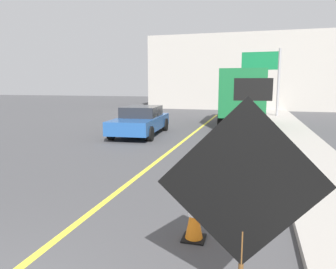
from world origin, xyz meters
TOP-DOWN VIEW (x-y plane):
  - sidewalk_curb at (4.72, 6.00)m, footprint 2.07×48.00m
  - lane_center_stripe at (0.00, 6.00)m, footprint 0.14×36.00m
  - roadwork_sign at (2.89, 1.51)m, footprint 1.61×0.29m
  - arrow_board_trailer at (2.84, 12.48)m, footprint 1.60×1.88m
  - box_truck at (2.19, 18.16)m, footprint 2.76×6.89m
  - pickup_car at (-2.39, 12.88)m, footprint 2.27×4.92m
  - highway_guide_sign at (3.75, 23.22)m, footprint 2.79×0.22m
  - far_building_block at (2.24, 32.81)m, footprint 19.81×7.13m
  - traffic_cone_near_sign at (2.10, 3.21)m, footprint 0.36×0.36m
  - traffic_cone_mid_lane at (2.46, 6.33)m, footprint 0.36×0.36m
  - traffic_cone_far_lane at (2.45, 9.28)m, footprint 0.36×0.36m

SIDE VIEW (x-z plane):
  - lane_center_stripe at x=0.00m, z-range 0.00..0.01m
  - sidewalk_curb at x=4.72m, z-range 0.00..0.14m
  - traffic_cone_mid_lane at x=2.46m, z-range -0.01..0.62m
  - traffic_cone_far_lane at x=2.45m, z-range -0.01..0.67m
  - traffic_cone_near_sign at x=2.10m, z-range -0.01..0.77m
  - arrow_board_trailer at x=2.84m, z-range -0.87..1.83m
  - pickup_car at x=-2.39m, z-range 0.01..1.39m
  - roadwork_sign at x=2.89m, z-range 0.30..2.64m
  - box_truck at x=2.19m, z-range 0.15..3.40m
  - highway_guide_sign at x=3.75m, z-range 0.92..5.92m
  - far_building_block at x=2.24m, z-range 0.00..7.22m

